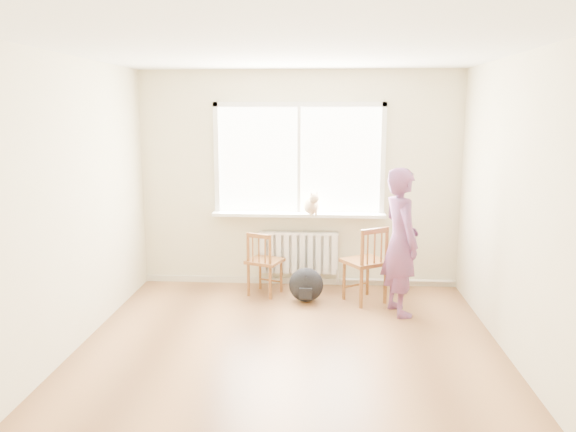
% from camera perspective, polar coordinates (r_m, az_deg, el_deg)
% --- Properties ---
extents(floor, '(4.50, 4.50, 0.00)m').
position_cam_1_polar(floor, '(5.23, -0.01, -14.29)').
color(floor, '#A26D42').
rests_on(floor, ground).
extents(ceiling, '(4.50, 4.50, 0.00)m').
position_cam_1_polar(ceiling, '(4.77, -0.02, 16.61)').
color(ceiling, white).
rests_on(ceiling, back_wall).
extents(back_wall, '(4.00, 0.01, 2.70)m').
position_cam_1_polar(back_wall, '(7.04, 1.13, 3.69)').
color(back_wall, beige).
rests_on(back_wall, ground).
extents(window, '(2.12, 0.05, 1.42)m').
position_cam_1_polar(window, '(6.98, 1.14, 6.21)').
color(window, white).
rests_on(window, back_wall).
extents(windowsill, '(2.15, 0.22, 0.04)m').
position_cam_1_polar(windowsill, '(7.00, 1.08, 0.16)').
color(windowsill, white).
rests_on(windowsill, back_wall).
extents(radiator, '(1.00, 0.12, 0.55)m').
position_cam_1_polar(radiator, '(7.12, 1.08, -3.70)').
color(radiator, white).
rests_on(radiator, back_wall).
extents(heating_pipe, '(1.40, 0.04, 0.04)m').
position_cam_1_polar(heating_pipe, '(7.30, 10.98, -6.45)').
color(heating_pipe, silver).
rests_on(heating_pipe, back_wall).
extents(baseboard, '(4.00, 0.03, 0.08)m').
position_cam_1_polar(baseboard, '(7.30, 1.09, -6.58)').
color(baseboard, beige).
rests_on(baseboard, ground).
extents(chair_left, '(0.50, 0.49, 0.78)m').
position_cam_1_polar(chair_left, '(6.78, -2.54, -4.83)').
color(chair_left, brown).
rests_on(chair_left, floor).
extents(chair_right, '(0.61, 0.60, 0.91)m').
position_cam_1_polar(chair_right, '(6.56, 8.09, -4.90)').
color(chair_right, brown).
rests_on(chair_right, floor).
extents(person, '(0.54, 0.68, 1.61)m').
position_cam_1_polar(person, '(6.20, 11.38, -2.59)').
color(person, '#B63C48').
rests_on(person, floor).
extents(cat, '(0.26, 0.44, 0.30)m').
position_cam_1_polar(cat, '(6.88, 2.43, 1.17)').
color(cat, beige).
rests_on(cat, windowsill).
extents(backpack, '(0.47, 0.41, 0.40)m').
position_cam_1_polar(backpack, '(6.61, 1.85, -7.00)').
color(backpack, black).
rests_on(backpack, floor).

